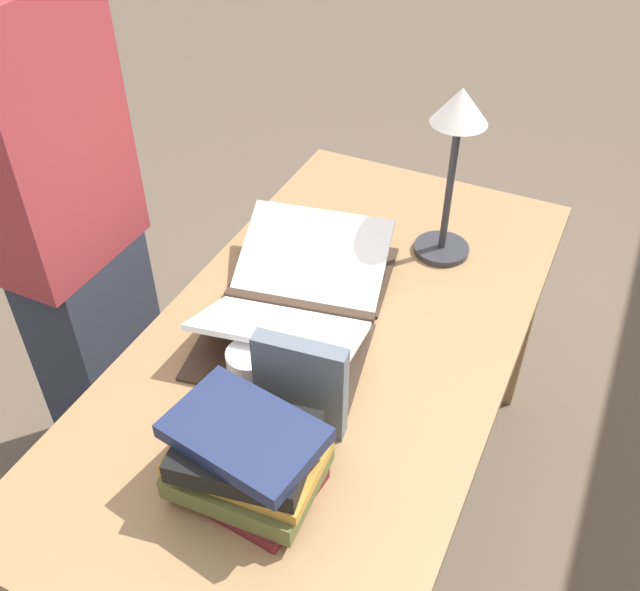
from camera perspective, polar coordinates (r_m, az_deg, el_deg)
name	(u,v)px	position (r m, az deg, el deg)	size (l,w,h in m)	color
ground_plane	(329,524)	(2.16, 0.72, -17.78)	(12.00, 12.00, 0.00)	brown
reading_desk	(331,366)	(1.64, 0.91, -5.63)	(1.50, 0.77, 0.75)	#937047
open_book	(298,298)	(1.62, -1.74, -0.17)	(0.62, 0.46, 0.12)	#38281E
book_stack_tall	(247,458)	(1.26, -5.85, -12.80)	(0.22, 0.28, 0.16)	maroon
book_standing_upright	(300,386)	(1.33, -1.58, -7.24)	(0.06, 0.18, 0.22)	slate
reading_lamp	(456,139)	(1.67, 10.85, 12.22)	(0.14, 0.14, 0.44)	#2D2D33
coffee_mug	(251,369)	(1.45, -5.53, -5.87)	(0.13, 0.10, 0.09)	white
person_reader	(73,246)	(1.86, -19.16, 3.77)	(0.36, 0.22, 1.61)	#2D3342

